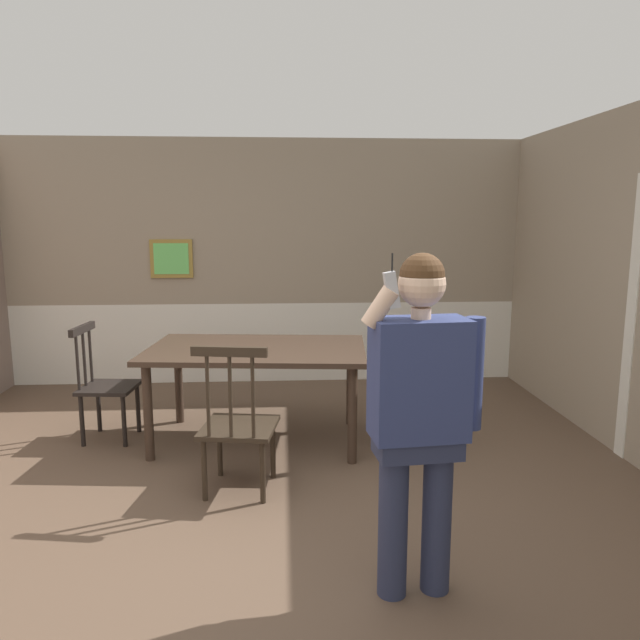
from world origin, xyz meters
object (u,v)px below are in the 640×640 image
Objects in this scene: chair_near_window at (104,385)px; chair_by_doorway at (413,385)px; dining_table at (257,358)px; person_figure at (420,405)px; chair_at_table_head at (238,423)px.

chair_by_doorway reaches higher than chair_near_window.
person_figure is at bearing -67.75° from dining_table.
person_figure is at bearing 48.95° from chair_near_window.
chair_by_doorway reaches higher than dining_table.
dining_table is at bearing -73.33° from person_figure.
person_figure is at bearing -41.76° from chair_at_table_head.
person_figure reaches higher than dining_table.
dining_table is 1.10× the size of person_figure.
person_figure is at bearing 179.25° from chair_by_doorway.
person_figure reaches higher than chair_at_table_head.
chair_by_doorway is at bearing 89.60° from chair_near_window.
chair_at_table_head is at bearing -95.62° from dining_table.
dining_table is 2.22m from person_figure.
chair_near_window is at bearing 174.55° from dining_table.
chair_by_doorway is 0.62× the size of person_figure.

